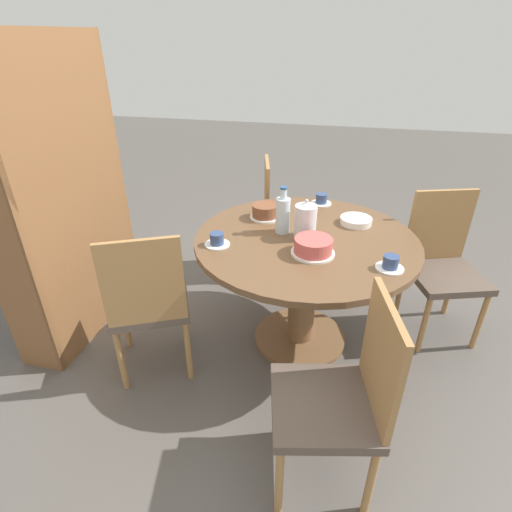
# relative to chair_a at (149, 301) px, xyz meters

# --- Properties ---
(ground_plane) EXTENTS (14.00, 14.00, 0.00)m
(ground_plane) POSITION_rel_chair_a_xyz_m (0.45, -0.78, -0.49)
(ground_plane) COLOR #56514C
(dining_table) EXTENTS (1.26, 1.26, 0.74)m
(dining_table) POSITION_rel_chair_a_xyz_m (0.45, -0.78, 0.08)
(dining_table) COLOR brown
(dining_table) RESTS_ON ground_plane
(chair_a) EXTENTS (0.56, 0.56, 0.92)m
(chair_a) POSITION_rel_chair_a_xyz_m (0.00, 0.00, 0.00)
(chair_a) COLOR #A87A47
(chair_a) RESTS_ON ground_plane
(chair_b) EXTENTS (0.50, 0.50, 0.92)m
(chair_b) POSITION_rel_chair_a_xyz_m (-0.41, -1.04, 0.00)
(chair_b) COLOR #A87A47
(chair_b) RESTS_ON ground_plane
(chair_c) EXTENTS (0.53, 0.53, 0.92)m
(chair_c) POSITION_rel_chair_a_xyz_m (0.80, -1.62, 0.00)
(chair_c) COLOR #A87A47
(chair_c) RESTS_ON ground_plane
(chair_d) EXTENTS (0.51, 0.51, 0.92)m
(chair_d) POSITION_rel_chair_a_xyz_m (1.31, -0.51, 0.00)
(chair_d) COLOR #A87A47
(chair_d) RESTS_ON ground_plane
(bookshelf) EXTENTS (0.97, 0.28, 1.78)m
(bookshelf) POSITION_rel_chair_a_xyz_m (0.33, 0.66, 0.40)
(bookshelf) COLOR brown
(bookshelf) RESTS_ON ground_plane
(coffee_pot) EXTENTS (0.12, 0.12, 0.23)m
(coffee_pot) POSITION_rel_chair_a_xyz_m (0.46, -0.77, 0.36)
(coffee_pot) COLOR silver
(coffee_pot) RESTS_ON dining_table
(water_bottle) EXTENTS (0.08, 0.08, 0.27)m
(water_bottle) POSITION_rel_chair_a_xyz_m (0.49, -0.64, 0.37)
(water_bottle) COLOR silver
(water_bottle) RESTS_ON dining_table
(cake_main) EXTENTS (0.23, 0.23, 0.09)m
(cake_main) POSITION_rel_chair_a_xyz_m (0.27, -0.84, 0.30)
(cake_main) COLOR white
(cake_main) RESTS_ON dining_table
(cake_second) EXTENTS (0.19, 0.19, 0.09)m
(cake_second) POSITION_rel_chair_a_xyz_m (0.66, -0.50, 0.30)
(cake_second) COLOR white
(cake_second) RESTS_ON dining_table
(cup_a) EXTENTS (0.14, 0.14, 0.07)m
(cup_a) POSITION_rel_chair_a_xyz_m (0.98, -0.82, 0.28)
(cup_a) COLOR white
(cup_a) RESTS_ON dining_table
(cup_b) EXTENTS (0.14, 0.14, 0.07)m
(cup_b) POSITION_rel_chair_a_xyz_m (0.20, -1.22, 0.28)
(cup_b) COLOR white
(cup_b) RESTS_ON dining_table
(cup_c) EXTENTS (0.14, 0.14, 0.07)m
(cup_c) POSITION_rel_chair_a_xyz_m (0.25, -0.32, 0.28)
(cup_c) COLOR white
(cup_c) RESTS_ON dining_table
(plate_stack) EXTENTS (0.19, 0.19, 0.04)m
(plate_stack) POSITION_rel_chair_a_xyz_m (0.70, -1.05, 0.27)
(plate_stack) COLOR white
(plate_stack) RESTS_ON dining_table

